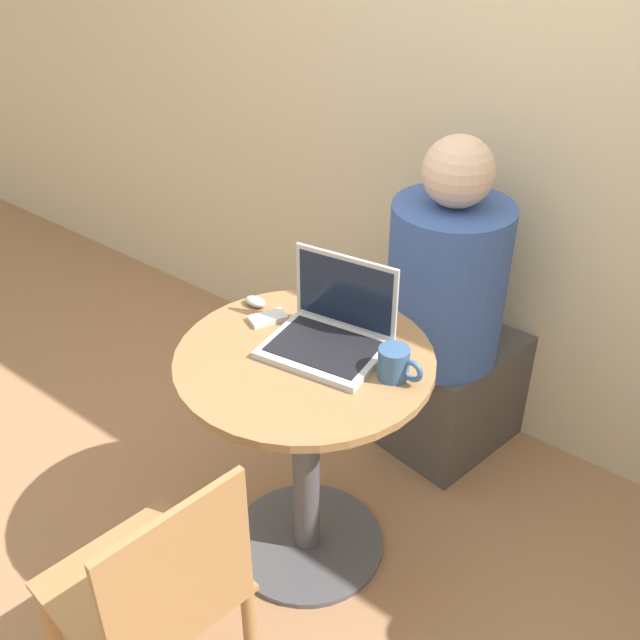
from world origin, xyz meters
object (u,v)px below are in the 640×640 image
Objects in this scene: cell_phone at (268,318)px; chair_empty at (157,602)px; laptop at (331,330)px; person_seated at (453,331)px.

cell_phone is 0.14× the size of chair_empty.
chair_empty is at bearing -69.13° from cell_phone.
cell_phone is 0.84m from chair_empty.
person_seated is (0.06, 0.64, -0.31)m from laptop.
laptop is 0.83m from chair_empty.
cell_phone is (-0.23, -0.01, -0.04)m from laptop.
chair_empty is (0.05, -0.74, -0.37)m from laptop.
chair_empty is (0.28, -0.73, -0.32)m from cell_phone.
person_seated is (0.01, 1.37, 0.05)m from chair_empty.
person_seated is (0.29, 0.65, -0.27)m from cell_phone.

